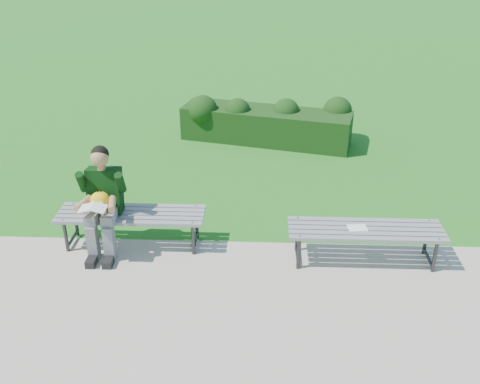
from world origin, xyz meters
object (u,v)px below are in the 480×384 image
at_px(bench_right, 365,232).
at_px(seated_boy, 102,198).
at_px(hedge, 266,122).
at_px(paper_sheet, 357,228).
at_px(bench_left, 131,217).

xyz_separation_m(bench_right, seated_boy, (-3.12, 0.16, 0.30)).
bearing_deg(hedge, paper_sheet, -74.89).
height_order(hedge, bench_right, hedge).
xyz_separation_m(bench_left, seated_boy, (-0.30, -0.09, 0.30)).
bearing_deg(seated_boy, bench_left, 17.49).
xyz_separation_m(bench_left, bench_right, (2.82, -0.25, 0.00)).
xyz_separation_m(hedge, seated_boy, (-1.96, -3.76, 0.34)).
bearing_deg(paper_sheet, seated_boy, 177.03).
relative_size(bench_left, seated_boy, 1.37).
bearing_deg(bench_right, paper_sheet, -180.00).
height_order(seated_boy, paper_sheet, seated_boy).
relative_size(hedge, seated_boy, 2.43).
xyz_separation_m(hedge, paper_sheet, (1.06, -3.92, 0.10)).
bearing_deg(bench_left, seated_boy, -162.51).
bearing_deg(paper_sheet, hedge, 105.11).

